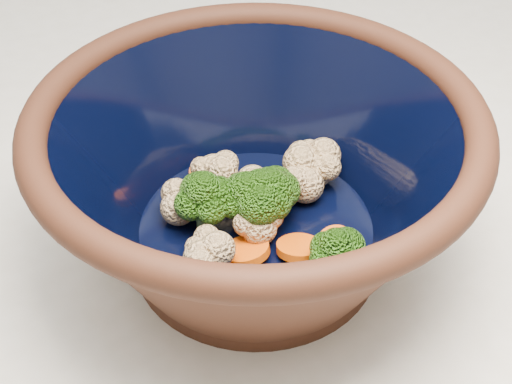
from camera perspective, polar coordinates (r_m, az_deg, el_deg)
mixing_bowl at (r=0.50m, az=0.00°, el=1.14°), size 0.31×0.31×0.14m
vegetable_pile at (r=0.51m, az=0.15°, el=-0.64°), size 0.15×0.17×0.05m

